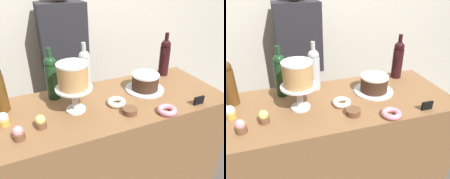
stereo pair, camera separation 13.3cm
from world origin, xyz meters
The scene contains 17 objects.
back_wall centered at (0.00, 0.87, 1.30)m, with size 6.00×0.05×2.60m.
display_counter centered at (0.00, 0.00, 0.44)m, with size 1.45×0.59×0.89m.
cake_stand_pedestal centered at (-0.23, -0.01, 0.99)m, with size 0.21×0.21×0.15m.
white_layer_cake centered at (-0.23, -0.01, 1.11)m, with size 0.17×0.17×0.14m.
silver_serving_platter centered at (0.26, 0.05, 0.89)m, with size 0.26×0.26×0.01m.
chocolate_round_cake centered at (0.26, 0.05, 0.95)m, with size 0.18×0.18×0.11m.
wine_bottle_clear centered at (-0.10, 0.21, 1.03)m, with size 0.08×0.08×0.33m.
wine_bottle_dark_red centered at (0.52, 0.21, 1.03)m, with size 0.08×0.08×0.33m.
wine_bottle_green centered at (-0.32, 0.18, 1.03)m, with size 0.08×0.08×0.33m.
cupcake_vanilla centered at (-0.61, 0.00, 0.92)m, with size 0.06×0.06×0.07m.
cupcake_strawberry centered at (-0.55, -0.15, 0.92)m, with size 0.06×0.06×0.07m.
cupcake_lemon centered at (-0.44, -0.10, 0.92)m, with size 0.06×0.06×0.07m.
donut_sugar centered at (0.01, -0.05, 0.90)m, with size 0.11×0.11×0.03m.
donut_pink centered at (0.23, -0.24, 0.90)m, with size 0.11×0.11×0.03m.
cookie_stack centered at (0.04, -0.17, 0.90)m, with size 0.08×0.08×0.03m.
price_sign_chalkboard centered at (0.46, -0.24, 0.91)m, with size 0.07×0.01×0.05m.
barista_figure centered at (-0.13, 0.68, 0.84)m, with size 0.36×0.22×1.60m.
Camera 1 is at (-0.47, -1.08, 1.59)m, focal length 35.48 mm.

